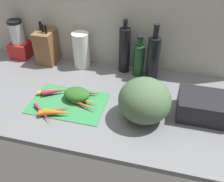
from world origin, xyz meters
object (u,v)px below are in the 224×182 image
at_px(carrot_4, 54,113).
at_px(carrot_7, 90,93).
at_px(carrot_0, 43,113).
at_px(carrot_1, 85,101).
at_px(cutting_board, 68,103).
at_px(knife_block, 47,47).
at_px(dish_rack, 205,107).
at_px(blender_appliance, 19,42).
at_px(bottle_1, 139,59).
at_px(carrot_2, 48,91).
at_px(carrot_3, 55,91).
at_px(paper_towel_roll, 81,50).
at_px(carrot_8, 58,112).
at_px(bottle_0, 124,50).
at_px(carrot_5, 84,106).
at_px(winter_squash, 145,100).
at_px(carrot_6, 56,110).
at_px(bottle_2, 153,57).

bearing_deg(carrot_4, carrot_7, 57.89).
relative_size(carrot_0, carrot_1, 1.15).
distance_m(cutting_board, knife_block, 0.50).
relative_size(carrot_0, dish_rack, 0.66).
bearing_deg(blender_appliance, bottle_1, -1.83).
relative_size(carrot_2, dish_rack, 0.42).
relative_size(carrot_3, paper_towel_roll, 0.60).
distance_m(carrot_3, paper_towel_roll, 0.36).
distance_m(carrot_0, carrot_7, 0.29).
xyz_separation_m(carrot_8, bottle_0, (0.24, 0.51, 0.12)).
relative_size(carrot_5, bottle_0, 0.47).
xyz_separation_m(winter_squash, blender_appliance, (-0.93, 0.42, 0.00)).
height_order(carrot_8, knife_block, knife_block).
relative_size(carrot_1, blender_appliance, 0.58).
height_order(blender_appliance, paper_towel_roll, blender_appliance).
relative_size(carrot_3, bottle_1, 0.53).
height_order(knife_block, blender_appliance, knife_block).
bearing_deg(carrot_4, carrot_6, 93.53).
distance_m(knife_block, bottle_2, 0.71).
relative_size(carrot_7, bottle_2, 0.32).
relative_size(carrot_3, carrot_7, 1.27).
xyz_separation_m(winter_squash, paper_towel_roll, (-0.47, 0.40, 0.01)).
distance_m(carrot_5, bottle_2, 0.51).
bearing_deg(carrot_5, bottle_0, 73.45).
height_order(carrot_3, blender_appliance, blender_appliance).
distance_m(winter_squash, blender_appliance, 1.02).
bearing_deg(carrot_3, dish_rack, 1.99).
relative_size(carrot_4, carrot_6, 0.87).
bearing_deg(carrot_1, knife_block, 136.72).
height_order(bottle_0, bottle_2, bottle_2).
bearing_deg(dish_rack, carrot_8, -165.35).
bearing_deg(carrot_1, carrot_3, 170.04).
distance_m(carrot_0, carrot_8, 0.08).
height_order(bottle_1, bottle_2, bottle_2).
height_order(carrot_2, bottle_1, bottle_1).
height_order(carrot_1, carrot_4, carrot_4).
distance_m(cutting_board, winter_squash, 0.43).
bearing_deg(carrot_5, carrot_3, 160.35).
bearing_deg(carrot_8, carrot_7, 61.54).
xyz_separation_m(carrot_6, bottle_2, (0.44, 0.45, 0.12)).
xyz_separation_m(carrot_4, winter_squash, (0.45, 0.10, 0.09)).
distance_m(carrot_7, bottle_2, 0.43).
bearing_deg(carrot_0, carrot_5, 29.30).
bearing_deg(dish_rack, carrot_5, -170.74).
bearing_deg(blender_appliance, winter_squash, -24.11).
xyz_separation_m(carrot_2, carrot_5, (0.25, -0.07, -0.00)).
bearing_deg(winter_squash, carrot_2, 173.71).
distance_m(cutting_board, carrot_5, 0.10).
height_order(carrot_2, carrot_7, same).
bearing_deg(knife_block, carrot_1, -43.28).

